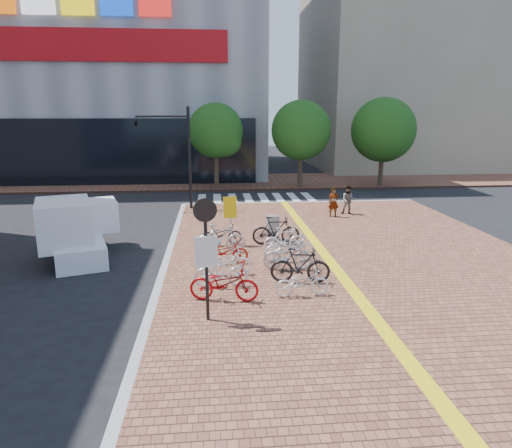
{
  "coord_description": "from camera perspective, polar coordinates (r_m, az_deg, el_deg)",
  "views": [
    {
      "loc": [
        -2.17,
        -14.85,
        5.48
      ],
      "look_at": [
        -0.61,
        1.99,
        1.3
      ],
      "focal_mm": 32.0,
      "sensor_mm": 36.0,
      "label": 1
    }
  ],
  "objects": [
    {
      "name": "bike_3",
      "position": [
        16.41,
        -3.98,
        -3.46
      ],
      "size": [
        1.71,
        0.61,
        0.89
      ],
      "primitive_type": "imported",
      "rotation": [
        0.0,
        0.0,
        1.58
      ],
      "color": "#B3130C",
      "rests_on": "sidewalk"
    },
    {
      "name": "bike_8",
      "position": [
        15.76,
        4.0,
        -3.94
      ],
      "size": [
        1.75,
        0.65,
        1.03
      ],
      "primitive_type": "imported",
      "rotation": [
        0.0,
        0.0,
        1.47
      ],
      "color": "#A8A7AC",
      "rests_on": "sidewalk"
    },
    {
      "name": "department_store",
      "position": [
        49.53,
        -23.29,
        22.71
      ],
      "size": [
        36.0,
        24.27,
        28.0
      ],
      "color": "gray",
      "rests_on": "ground"
    },
    {
      "name": "kerb_west",
      "position": [
        11.38,
        -14.37,
        -14.93
      ],
      "size": [
        0.25,
        34.0,
        0.15
      ],
      "primitive_type": "cube",
      "color": "gray",
      "rests_on": "ground"
    },
    {
      "name": "crosswalk",
      "position": [
        29.48,
        0.01,
        3.18
      ],
      "size": [
        7.5,
        4.0,
        0.01
      ],
      "color": "silver",
      "rests_on": "ground"
    },
    {
      "name": "yellow_sign",
      "position": [
        18.5,
        -3.23,
        1.54
      ],
      "size": [
        0.54,
        0.18,
        2.0
      ],
      "color": "#B7B7BC",
      "rests_on": "sidewalk"
    },
    {
      "name": "pedestrian_a",
      "position": [
        23.97,
        9.68,
        2.7
      ],
      "size": [
        0.56,
        0.37,
        1.53
      ],
      "primitive_type": "imported",
      "rotation": [
        0.0,
        0.0,
        0.0
      ],
      "color": "gray",
      "rests_on": "sidewalk"
    },
    {
      "name": "bike_10",
      "position": [
        17.73,
        3.57,
        -1.95
      ],
      "size": [
        1.7,
        0.67,
        1.0
      ],
      "primitive_type": "imported",
      "rotation": [
        0.0,
        0.0,
        1.69
      ],
      "color": "white",
      "rests_on": "sidewalk"
    },
    {
      "name": "bike_5",
      "position": [
        18.7,
        -4.38,
        -1.29
      ],
      "size": [
        1.76,
        0.78,
        0.9
      ],
      "primitive_type": "imported",
      "rotation": [
        0.0,
        0.0,
        1.68
      ],
      "color": "black",
      "rests_on": "sidewalk"
    },
    {
      "name": "pedestrian_b",
      "position": [
        24.71,
        11.49,
        2.95
      ],
      "size": [
        0.88,
        0.77,
        1.53
      ],
      "primitive_type": "imported",
      "rotation": [
        0.0,
        0.0,
        -0.3
      ],
      "color": "#4E5463",
      "rests_on": "sidewalk"
    },
    {
      "name": "bike_0",
      "position": [
        13.24,
        -4.02,
        -7.42
      ],
      "size": [
        2.1,
        1.07,
        1.05
      ],
      "primitive_type": "imported",
      "rotation": [
        0.0,
        0.0,
        1.38
      ],
      "color": "#A50B0E",
      "rests_on": "sidewalk"
    },
    {
      "name": "far_sidewalk",
      "position": [
        36.32,
        -1.8,
        5.32
      ],
      "size": [
        70.0,
        8.0,
        0.15
      ],
      "primitive_type": "cube",
      "color": "brown",
      "rests_on": "ground"
    },
    {
      "name": "building_beige",
      "position": [
        51.13,
        18.84,
        17.12
      ],
      "size": [
        20.0,
        18.0,
        18.0
      ],
      "primitive_type": "cube",
      "color": "gray",
      "rests_on": "ground"
    },
    {
      "name": "bike_6",
      "position": [
        13.62,
        5.78,
        -7.29
      ],
      "size": [
        1.65,
        0.67,
        0.85
      ],
      "primitive_type": "imported",
      "rotation": [
        0.0,
        0.0,
        1.64
      ],
      "color": "silver",
      "rests_on": "sidewalk"
    },
    {
      "name": "bike_1",
      "position": [
        14.24,
        -4.36,
        -5.95
      ],
      "size": [
        1.71,
        0.52,
        1.02
      ],
      "primitive_type": "imported",
      "rotation": [
        0.0,
        0.0,
        1.59
      ],
      "color": "silver",
      "rests_on": "sidewalk"
    },
    {
      "name": "traffic_light_pole",
      "position": [
        25.73,
        -11.31,
        10.35
      ],
      "size": [
        3.01,
        1.16,
        5.6
      ],
      "color": "black",
      "rests_on": "sidewalk"
    },
    {
      "name": "bike_7",
      "position": [
        14.61,
        5.55,
        -5.19
      ],
      "size": [
        1.96,
        0.8,
        1.15
      ],
      "primitive_type": "imported",
      "rotation": [
        0.0,
        0.0,
        1.43
      ],
      "color": "black",
      "rests_on": "sidewalk"
    },
    {
      "name": "bike_4",
      "position": [
        17.67,
        -4.45,
        -1.78
      ],
      "size": [
        1.92,
        0.59,
        1.14
      ],
      "primitive_type": "imported",
      "rotation": [
        0.0,
        0.0,
        1.6
      ],
      "color": "silver",
      "rests_on": "sidewalk"
    },
    {
      "name": "kerb_north",
      "position": [
        27.87,
        5.52,
        2.64
      ],
      "size": [
        14.0,
        0.25,
        0.15
      ],
      "primitive_type": "cube",
      "color": "gray",
      "rests_on": "ground"
    },
    {
      "name": "bike_2",
      "position": [
        15.27,
        -4.01,
        -4.7
      ],
      "size": [
        1.79,
        0.63,
        0.94
      ],
      "primitive_type": "imported",
      "rotation": [
        0.0,
        0.0,
        1.57
      ],
      "color": "white",
      "rests_on": "sidewalk"
    },
    {
      "name": "ground",
      "position": [
        15.98,
        2.87,
        -6.19
      ],
      "size": [
        120.0,
        120.0,
        0.0
      ],
      "primitive_type": "plane",
      "color": "black",
      "rests_on": "ground"
    },
    {
      "name": "utility_box",
      "position": [
        19.33,
        2.07,
        -0.5
      ],
      "size": [
        0.54,
        0.44,
        1.06
      ],
      "primitive_type": "cube",
      "rotation": [
        0.0,
        0.0,
        0.18
      ],
      "color": "#ABACB0",
      "rests_on": "sidewalk"
    },
    {
      "name": "bike_9",
      "position": [
        16.64,
        4.23,
        -2.99
      ],
      "size": [
        2.01,
        0.9,
        1.02
      ],
      "primitive_type": "imported",
      "rotation": [
        0.0,
        0.0,
        1.69
      ],
      "color": "white",
      "rests_on": "sidewalk"
    },
    {
      "name": "notice_sign",
      "position": [
        11.57,
        -6.27,
        -2.63
      ],
      "size": [
        0.6,
        0.19,
        3.26
      ],
      "color": "black",
      "rests_on": "sidewalk"
    },
    {
      "name": "tactile_strip",
      "position": [
        11.95,
        16.2,
        -13.17
      ],
      "size": [
        0.4,
        34.0,
        0.01
      ],
      "primitive_type": "cube",
      "color": "yellow",
      "rests_on": "sidewalk"
    },
    {
      "name": "bike_11",
      "position": [
        18.7,
        2.51,
        -0.82
      ],
      "size": [
        1.97,
        0.63,
        1.17
      ],
      "primitive_type": "imported",
      "rotation": [
        0.0,
        0.0,
        1.53
      ],
      "color": "black",
      "rests_on": "sidewalk"
    },
    {
      "name": "sidewalk",
      "position": [
        12.37,
        20.61,
        -12.99
      ],
      "size": [
        14.0,
        34.0,
        0.15
      ],
      "primitive_type": "cube",
      "color": "brown",
      "rests_on": "ground"
    },
    {
      "name": "street_trees",
      "position": [
        33.13,
        7.45,
        11.38
      ],
      "size": [
        16.2,
        4.6,
        6.35
      ],
      "color": "#38281E",
      "rests_on": "far_sidewalk"
    },
    {
      "name": "box_truck",
      "position": [
        18.52,
        -21.4,
        -0.72
      ],
      "size": [
        2.95,
        4.44,
        2.37
      ],
      "color": "white",
      "rests_on": "ground"
    }
  ]
}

